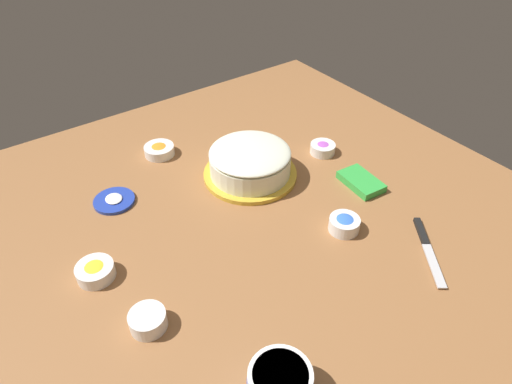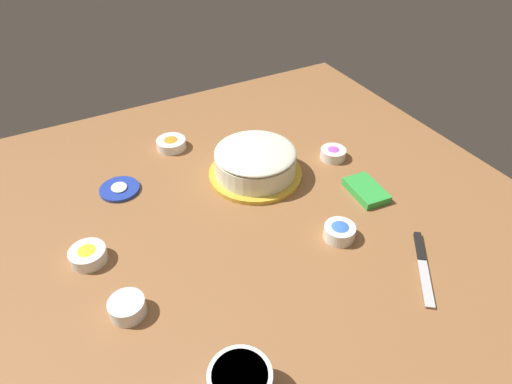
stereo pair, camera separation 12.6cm
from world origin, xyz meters
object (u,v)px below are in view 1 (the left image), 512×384
Objects in this scene: sprinkle_bowl_pink at (148,320)px; candy_box_lower at (361,182)px; frosting_tub at (280,384)px; sprinkle_bowl_yellow at (95,271)px; spreading_knife at (426,245)px; frosted_cake at (250,163)px; frosting_tub_lid at (114,200)px; sprinkle_bowl_orange at (159,150)px; sprinkle_bowl_rainbow at (323,148)px; sprinkle_bowl_blue at (344,224)px.

sprinkle_bowl_pink is 0.73m from candy_box_lower.
frosting_tub is 1.35× the size of sprinkle_bowl_yellow.
frosted_cake is at bearing 20.90° from spreading_knife.
frosting_tub is 0.51m from sprinkle_bowl_yellow.
frosted_cake is at bearing -78.04° from sprinkle_bowl_yellow.
frosted_cake is 0.54m from sprinkle_bowl_yellow.
spreading_knife is at bearing -106.20° from sprinkle_bowl_pink.
sprinkle_bowl_orange is at bearing -56.19° from frosting_tub_lid.
spreading_knife is 1.49× the size of candy_box_lower.
sprinkle_bowl_orange reaches higher than spreading_knife.
sprinkle_bowl_rainbow is 0.54m from sprinkle_bowl_orange.
sprinkle_bowl_yellow is at bearing 95.45° from sprinkle_bowl_rainbow.
sprinkle_bowl_yellow is (-0.11, 0.53, -0.03)m from frosted_cake.
spreading_knife is 2.45× the size of sprinkle_bowl_blue.
candy_box_lower is at bearing -58.43° from sprinkle_bowl_blue.
sprinkle_bowl_yellow is 0.93× the size of sprinkle_bowl_orange.
sprinkle_bowl_blue is 0.84× the size of sprinkle_bowl_orange.
frosting_tub_lid is 1.43× the size of sprinkle_bowl_rainbow.
sprinkle_bowl_yellow is at bearing 101.96° from frosted_cake.
frosting_tub_lid is 1.44× the size of sprinkle_bowl_pink.
frosting_tub reaches higher than sprinkle_bowl_blue.
sprinkle_bowl_blue is (0.25, -0.42, -0.02)m from frosting_tub.
frosted_cake is 0.32m from sprinkle_bowl_orange.
sprinkle_bowl_rainbow reaches higher than sprinkle_bowl_orange.
sprinkle_bowl_rainbow is 0.20m from candy_box_lower.
sprinkle_bowl_orange is at bearing -28.18° from sprinkle_bowl_pink.
frosting_tub_lid reaches higher than spreading_knife.
sprinkle_bowl_rainbow is 0.80m from sprinkle_bowl_pink.
sprinkle_bowl_blue is at bearing 146.63° from sprinkle_bowl_rainbow.
sprinkle_bowl_rainbow is 0.61× the size of candy_box_lower.
spreading_knife is 2.06× the size of sprinkle_bowl_orange.
sprinkle_bowl_blue is 1.00× the size of sprinkle_bowl_rainbow.
sprinkle_bowl_blue is (-0.47, -0.45, 0.02)m from frosting_tub_lid.
sprinkle_bowl_orange reaches higher than candy_box_lower.
sprinkle_bowl_rainbow is at bearing -33.37° from sprinkle_bowl_blue.
frosting_tub is 0.49m from sprinkle_bowl_blue.
frosting_tub_lid is 0.27m from sprinkle_bowl_yellow.
sprinkle_bowl_orange is (0.61, 0.24, -0.00)m from sprinkle_bowl_blue.
frosted_cake reaches higher than sprinkle_bowl_rainbow.
sprinkle_bowl_pink is at bearing 167.54° from frosting_tub_lid.
sprinkle_bowl_pink reaches higher than candy_box_lower.
sprinkle_bowl_orange is at bearing 33.09° from frosted_cake.
candy_box_lower is at bearing -133.35° from frosted_cake.
sprinkle_bowl_yellow reaches higher than spreading_knife.
sprinkle_bowl_yellow is at bearing 137.13° from sprinkle_bowl_orange.
frosted_cake is 0.69m from frosting_tub.
sprinkle_bowl_blue reaches higher than sprinkle_bowl_rainbow.
frosting_tub is 0.72m from frosting_tub_lid.
frosted_cake is at bearing 82.28° from sprinkle_bowl_rainbow.
frosting_tub is 1.26× the size of sprinkle_bowl_orange.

